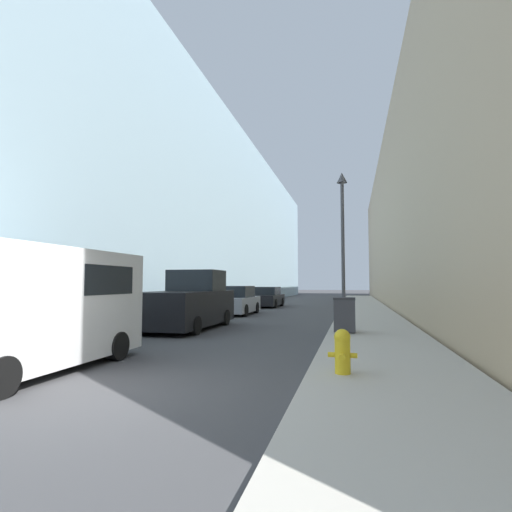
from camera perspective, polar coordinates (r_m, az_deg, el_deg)
The scene contains 11 objects.
ground_plane at distance 7.10m, azimuth -23.80°, elevation -17.77°, with size 200.00×200.00×0.00m, color #424244.
sidewalk_right at distance 23.56m, azimuth 15.50°, elevation -7.83°, with size 3.09×60.00×0.14m.
building_left_glass at distance 34.97m, azimuth -10.63°, elevation 4.71°, with size 12.00×60.00×13.88m.
building_right_stone at distance 32.90m, azimuth 28.31°, elevation 4.58°, with size 12.00×60.00×12.66m.
fire_hydrant at distance 7.45m, azimuth 12.25°, elevation -12.99°, with size 0.51×0.40×0.78m.
trash_bin at distance 13.49m, azimuth 12.54°, elevation -8.14°, with size 0.70×0.65×1.14m.
lamppost at distance 16.80m, azimuth 12.28°, elevation 3.56°, with size 0.42×0.42×6.18m.
white_van at distance 9.11m, azimuth -29.19°, elevation -5.98°, with size 2.16×5.00×2.43m.
pickup_truck at distance 15.71m, azimuth -9.56°, elevation -6.70°, with size 2.22×5.25×2.27m.
parked_sedan_near at distance 22.43m, azimuth -2.72°, elevation -6.49°, with size 1.82×4.13×1.59m.
parked_sedan_far at distance 29.61m, azimuth 1.63°, elevation -5.95°, with size 1.90×4.65×1.47m.
Camera 1 is at (4.14, -5.49, 1.74)m, focal length 28.00 mm.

